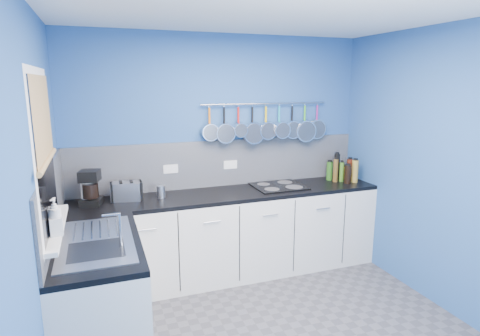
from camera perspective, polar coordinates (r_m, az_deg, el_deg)
ceiling at (r=2.88m, az=6.50°, el=22.20°), size 3.20×3.00×0.02m
wall_back at (r=4.31m, az=-2.81°, el=2.04°), size 3.20×0.02×2.50m
wall_front at (r=1.78m, az=28.15°, el=-14.35°), size 3.20×0.02×2.50m
wall_left at (r=2.68m, az=-27.02°, el=-5.54°), size 0.02×3.00×2.50m
wall_right at (r=3.90m, az=27.78°, el=-0.44°), size 0.02×3.00×2.50m
backsplash_back at (r=4.31m, az=-2.71°, el=0.68°), size 3.20×0.02×0.50m
backsplash_left at (r=3.28m, az=-25.26°, el=-4.14°), size 0.02×1.80×0.50m
cabinet_run_back at (r=4.25m, az=-1.45°, el=-9.61°), size 3.20×0.60×0.86m
worktop_back at (r=4.10m, az=-1.48°, el=-3.77°), size 3.20×0.60×0.04m
cabinet_run_left at (r=3.25m, az=-19.26°, el=-17.53°), size 0.60×1.20×0.86m
worktop_left at (r=3.06m, az=-19.85°, el=-10.15°), size 0.60×1.20×0.04m
window_frame at (r=2.90m, az=-26.22°, el=1.90°), size 0.01×1.00×1.10m
window_glass at (r=2.90m, az=-26.12°, el=1.90°), size 0.01×0.90×1.00m
bamboo_blind at (r=2.87m, az=-26.38°, el=6.33°), size 0.01×0.90×0.55m
window_sill at (r=3.02m, az=-24.84°, el=-7.72°), size 0.10×0.98×0.03m
sink_unit at (r=3.05m, az=-19.88°, el=-9.74°), size 0.50×0.95×0.01m
mixer_tap at (r=2.84m, az=-16.78°, el=-8.44°), size 0.12×0.08×0.26m
socket_left at (r=4.17m, az=-9.89°, el=-0.14°), size 0.15×0.01×0.09m
socket_right at (r=4.33m, az=-1.39°, el=0.48°), size 0.15×0.01×0.09m
pot_rail at (r=4.37m, az=3.72°, el=9.17°), size 1.45×0.02×0.02m
soap_bottle_a at (r=2.81m, az=-24.95°, el=-6.27°), size 0.11×0.12×0.24m
soap_bottle_b at (r=2.81m, az=-24.92°, el=-7.03°), size 0.09×0.09×0.17m
paper_towel at (r=3.93m, az=-20.92°, el=-2.86°), size 0.16×0.16×0.28m
coffee_maker at (r=3.89m, az=-20.61°, el=-2.69°), size 0.22×0.24×0.32m
toaster at (r=3.96m, az=-15.93°, el=-3.21°), size 0.30×0.21×0.18m
canister at (r=3.97m, az=-11.24°, el=-3.34°), size 0.10×0.10×0.12m
hob at (r=4.33m, az=5.55°, el=-2.61°), size 0.54×0.47×0.01m
pan_0 at (r=4.16m, az=-4.36°, el=6.45°), size 0.18×0.08×0.37m
pan_1 at (r=4.20m, az=-2.26°, el=6.33°), size 0.21×0.09×0.40m
pan_2 at (r=4.25m, az=-0.21°, el=6.80°), size 0.15×0.11×0.34m
pan_3 at (r=4.31m, az=1.79°, el=6.30°), size 0.24×0.09×0.43m
pan_4 at (r=4.37m, az=3.74°, el=6.65°), size 0.19×0.10×0.38m
pan_5 at (r=4.44m, az=5.63°, el=6.74°), size 0.19×0.13×0.38m
pan_6 at (r=4.51m, az=7.46°, el=6.68°), size 0.20×0.07×0.39m
pan_7 at (r=4.58m, az=9.23°, el=6.44°), size 0.25×0.08×0.44m
pan_8 at (r=4.66m, az=10.96°, el=6.63°), size 0.22×0.05×0.41m
condiment_0 at (r=4.80m, az=14.70°, el=-0.65°), size 0.07×0.07×0.15m
condiment_1 at (r=4.76m, az=13.66°, el=0.21°), size 0.07×0.07×0.30m
condiment_2 at (r=4.71m, az=12.68°, el=-0.41°), size 0.07×0.07×0.21m
condiment_3 at (r=4.76m, az=15.41°, el=-0.21°), size 0.07×0.07×0.25m
condiment_4 at (r=4.67m, az=14.33°, el=-0.54°), size 0.05×0.05×0.22m
condiment_5 at (r=4.64m, az=13.51°, el=-0.33°), size 0.06×0.06×0.26m
condiment_6 at (r=4.66m, az=16.12°, el=-0.45°), size 0.07×0.07×0.25m
condiment_7 at (r=4.60m, az=15.15°, el=-0.89°), size 0.07×0.07×0.20m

